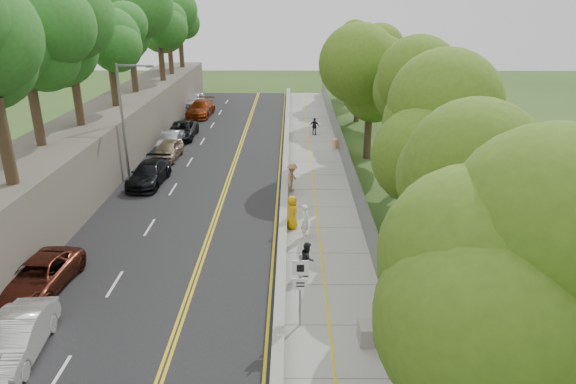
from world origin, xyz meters
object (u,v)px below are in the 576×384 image
(streetlight, at_px, (125,114))
(construction_barrel, at_px, (334,144))
(car_1, at_px, (16,339))
(signpost, at_px, (300,283))
(concrete_block, at_px, (374,333))
(painter_0, at_px, (292,212))
(person_far, at_px, (315,126))
(car_2, at_px, (39,276))

(streetlight, relative_size, construction_barrel, 9.78)
(car_1, bearing_deg, signpost, 5.52)
(streetlight, height_order, concrete_block, streetlight)
(car_1, xyz_separation_m, painter_0, (9.75, 10.88, 0.21))
(painter_0, bearing_deg, streetlight, 56.22)
(construction_barrel, xyz_separation_m, person_far, (-1.50, 4.43, 0.39))
(construction_barrel, distance_m, painter_0, 16.29)
(construction_barrel, bearing_deg, concrete_block, -91.15)
(signpost, relative_size, construction_barrel, 3.79)
(construction_barrel, distance_m, car_1, 29.89)
(car_2, relative_size, painter_0, 2.58)
(streetlight, height_order, construction_barrel, streetlight)
(painter_0, bearing_deg, car_1, 139.99)
(concrete_block, xyz_separation_m, car_2, (-14.03, 3.50, 0.29))
(signpost, height_order, painter_0, signpost)
(streetlight, bearing_deg, car_2, -89.14)
(streetlight, relative_size, car_2, 1.64)
(car_2, distance_m, person_far, 29.79)
(streetlight, distance_m, concrete_block, 23.34)
(car_1, xyz_separation_m, person_far, (11.80, 31.20, 0.06))
(signpost, xyz_separation_m, construction_barrel, (3.25, 24.86, -1.50))
(streetlight, relative_size, concrete_block, 7.09)
(streetlight, height_order, painter_0, streetlight)
(car_2, bearing_deg, concrete_block, -9.96)
(signpost, distance_m, person_far, 29.37)
(construction_barrel, relative_size, painter_0, 0.43)
(streetlight, relative_size, person_far, 5.04)
(car_2, bearing_deg, streetlight, 94.92)
(car_2, relative_size, person_far, 3.07)
(signpost, distance_m, painter_0, 9.03)
(car_1, bearing_deg, construction_barrel, 58.38)
(car_2, xyz_separation_m, person_far, (13.04, 26.78, 0.13))
(streetlight, bearing_deg, signpost, -55.92)
(signpost, distance_m, construction_barrel, 25.12)
(signpost, xyz_separation_m, car_2, (-11.29, 2.52, -1.24))
(signpost, bearing_deg, painter_0, 91.91)
(streetlight, height_order, car_1, streetlight)
(car_2, bearing_deg, construction_barrel, 61.01)
(concrete_block, distance_m, car_1, 12.82)
(construction_barrel, distance_m, concrete_block, 25.85)
(person_far, bearing_deg, car_1, 83.79)
(streetlight, relative_size, signpost, 2.58)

